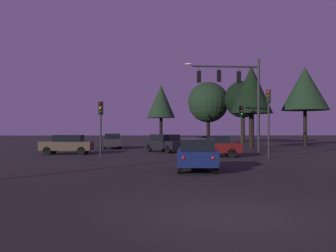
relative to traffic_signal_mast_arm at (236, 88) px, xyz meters
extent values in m
plane|color=black|center=(-4.53, 3.84, -5.19)|extent=(168.00, 168.00, 0.00)
cylinder|color=#232326|center=(1.76, 0.07, -1.45)|extent=(0.20, 0.20, 7.48)
cylinder|color=#232326|center=(-0.86, -0.05, 1.66)|extent=(5.24, 0.39, 0.14)
ellipsoid|color=#F4EACC|center=(-3.77, -0.19, 1.81)|extent=(0.56, 0.28, 0.16)
cylinder|color=#232326|center=(0.19, 0.00, 1.48)|extent=(0.05, 0.05, 0.37)
cube|color=black|center=(0.19, 0.00, 0.84)|extent=(0.31, 0.25, 0.90)
sphere|color=#4C0A0A|center=(0.18, 0.14, 1.12)|extent=(0.18, 0.18, 0.18)
sphere|color=#56380C|center=(0.18, 0.14, 0.84)|extent=(0.18, 0.18, 0.18)
sphere|color=#1EE04C|center=(0.18, 0.14, 0.56)|extent=(0.18, 0.18, 0.18)
cylinder|color=#232326|center=(-1.38, -0.08, 1.51)|extent=(0.05, 0.05, 0.29)
cube|color=black|center=(-1.38, -0.08, 0.92)|extent=(0.31, 0.25, 0.90)
sphere|color=#4C0A0A|center=(-1.39, 0.06, 1.20)|extent=(0.18, 0.18, 0.18)
sphere|color=#56380C|center=(-1.39, 0.06, 0.92)|extent=(0.18, 0.18, 0.18)
sphere|color=#1EE04C|center=(-1.39, 0.06, 0.64)|extent=(0.18, 0.18, 0.18)
cylinder|color=#232326|center=(-2.95, -0.15, 1.48)|extent=(0.05, 0.05, 0.36)
cube|color=black|center=(-2.95, -0.15, 0.85)|extent=(0.31, 0.25, 0.90)
sphere|color=#4C0A0A|center=(-2.96, -0.01, 1.13)|extent=(0.18, 0.18, 0.18)
sphere|color=#56380C|center=(-2.96, -0.01, 0.85)|extent=(0.18, 0.18, 0.18)
sphere|color=#1EE04C|center=(-2.96, -0.01, 0.57)|extent=(0.18, 0.18, 0.18)
cylinder|color=#232326|center=(1.45, 4.77, -3.61)|extent=(0.12, 0.12, 3.17)
cube|color=black|center=(1.45, 4.77, -1.57)|extent=(0.35, 0.31, 0.90)
sphere|color=#4C0A0A|center=(1.48, 4.63, -1.29)|extent=(0.18, 0.18, 0.18)
sphere|color=#56380C|center=(1.48, 4.63, -1.57)|extent=(0.18, 0.18, 0.18)
sphere|color=#1EE04C|center=(1.48, 4.63, -1.85)|extent=(0.18, 0.18, 0.18)
cylinder|color=#232326|center=(1.22, -4.38, -3.34)|extent=(0.12, 0.12, 3.71)
cube|color=black|center=(1.22, -4.38, -1.03)|extent=(0.36, 0.33, 0.90)
sphere|color=red|center=(1.17, -4.52, -0.75)|extent=(0.18, 0.18, 0.18)
sphere|color=#56380C|center=(1.17, -4.52, -1.03)|extent=(0.18, 0.18, 0.18)
sphere|color=#0C4219|center=(1.17, -4.52, -1.31)|extent=(0.18, 0.18, 0.18)
cylinder|color=#232326|center=(-10.07, -3.21, -3.70)|extent=(0.12, 0.12, 2.97)
cube|color=black|center=(-10.07, -3.21, -1.77)|extent=(0.31, 0.25, 0.90)
sphere|color=#4C0A0A|center=(-10.07, -3.35, -1.49)|extent=(0.18, 0.18, 0.18)
sphere|color=#F9A319|center=(-10.07, -3.35, -1.77)|extent=(0.18, 0.18, 0.18)
sphere|color=#0C4219|center=(-10.07, -3.35, -2.05)|extent=(0.18, 0.18, 0.18)
cube|color=#0F1947|center=(-4.29, -11.10, -4.53)|extent=(2.15, 4.43, 0.68)
cube|color=black|center=(-4.30, -11.25, -3.93)|extent=(1.74, 2.44, 0.52)
cylinder|color=black|center=(-4.98, -9.62, -4.87)|extent=(0.25, 0.65, 0.64)
cylinder|color=black|center=(-3.38, -9.75, -4.87)|extent=(0.25, 0.65, 0.64)
cylinder|color=black|center=(-5.21, -12.45, -4.87)|extent=(0.25, 0.65, 0.64)
cylinder|color=black|center=(-3.61, -12.58, -4.87)|extent=(0.25, 0.65, 0.64)
sphere|color=red|center=(-5.10, -13.20, -4.43)|extent=(0.14, 0.14, 0.14)
sphere|color=red|center=(-3.84, -13.30, -4.43)|extent=(0.14, 0.14, 0.14)
cube|color=#4C0F0F|center=(-2.38, -2.40, -4.53)|extent=(4.32, 1.96, 0.68)
cube|color=black|center=(-2.23, -2.41, -3.93)|extent=(2.36, 1.62, 0.52)
cylinder|color=black|center=(-3.81, -3.11, -4.87)|extent=(0.65, 0.23, 0.64)
cylinder|color=black|center=(-3.74, -1.55, -4.87)|extent=(0.65, 0.23, 0.64)
cylinder|color=black|center=(-1.02, -3.25, -4.87)|extent=(0.65, 0.23, 0.64)
cylinder|color=black|center=(-0.94, -1.69, -4.87)|extent=(0.65, 0.23, 0.64)
sphere|color=red|center=(-0.28, -3.12, -4.43)|extent=(0.14, 0.14, 0.14)
sphere|color=red|center=(-0.22, -1.89, -4.43)|extent=(0.14, 0.14, 0.14)
cube|color=#473828|center=(-13.29, 0.70, -4.53)|extent=(4.00, 1.84, 0.68)
cube|color=black|center=(-13.14, 0.69, -3.93)|extent=(2.17, 1.56, 0.52)
cylinder|color=black|center=(-14.62, -0.05, -4.87)|extent=(0.64, 0.21, 0.64)
cylinder|color=black|center=(-14.58, 1.50, -4.87)|extent=(0.64, 0.21, 0.64)
cylinder|color=black|center=(-12.00, -0.11, -4.87)|extent=(0.64, 0.21, 0.64)
cylinder|color=black|center=(-11.97, 1.44, -4.87)|extent=(0.64, 0.21, 0.64)
sphere|color=red|center=(-11.31, 0.04, -4.43)|extent=(0.14, 0.14, 0.14)
sphere|color=red|center=(-11.29, 1.27, -4.43)|extent=(0.14, 0.14, 0.14)
cube|color=#232328|center=(-10.74, 9.50, -4.53)|extent=(2.34, 4.74, 0.68)
cube|color=black|center=(-10.72, 9.35, -3.93)|extent=(1.81, 2.63, 0.52)
cylinder|color=black|center=(-11.70, 10.88, -4.87)|extent=(0.29, 0.66, 0.64)
cylinder|color=black|center=(-10.19, 11.09, -4.87)|extent=(0.29, 0.66, 0.64)
cylinder|color=black|center=(-11.29, 7.91, -4.87)|extent=(0.29, 0.66, 0.64)
cylinder|color=black|center=(-9.78, 8.12, -4.87)|extent=(0.29, 0.66, 0.64)
sphere|color=red|center=(-11.02, 7.16, -4.43)|extent=(0.14, 0.14, 0.14)
sphere|color=red|center=(-9.82, 7.32, -4.43)|extent=(0.14, 0.14, 0.14)
cube|color=black|center=(-5.41, 3.23, -4.53)|extent=(3.89, 4.50, 0.68)
cube|color=black|center=(-5.50, 3.35, -3.93)|extent=(2.57, 2.76, 0.52)
cylinder|color=black|center=(-3.96, 2.54, -4.87)|extent=(0.53, 0.64, 0.64)
cylinder|color=black|center=(-5.28, 1.63, -4.87)|extent=(0.53, 0.64, 0.64)
cylinder|color=black|center=(-5.55, 4.83, -4.87)|extent=(0.53, 0.64, 0.64)
cylinder|color=black|center=(-6.87, 3.92, -4.87)|extent=(0.53, 0.64, 0.64)
sphere|color=red|center=(-6.10, 5.33, -4.43)|extent=(0.14, 0.14, 0.14)
sphere|color=red|center=(-7.14, 4.61, -4.43)|extent=(0.14, 0.14, 0.14)
cylinder|color=black|center=(4.83, 18.80, -3.12)|extent=(0.48, 0.48, 4.14)
sphere|color=black|center=(4.83, 18.80, 0.59)|extent=(4.70, 4.70, 4.70)
cylinder|color=black|center=(0.90, 22.50, -3.33)|extent=(0.46, 0.46, 3.72)
sphere|color=black|center=(0.90, 22.50, 0.47)|extent=(5.56, 5.56, 5.56)
cylinder|color=black|center=(3.47, 9.04, -3.40)|extent=(0.51, 0.51, 3.58)
cone|color=black|center=(3.47, 9.04, 0.84)|extent=(4.31, 4.31, 4.91)
cylinder|color=black|center=(-5.72, 12.97, -3.57)|extent=(0.35, 0.35, 3.25)
cone|color=black|center=(-5.72, 12.97, -0.11)|extent=(3.12, 3.12, 3.66)
cylinder|color=black|center=(10.86, 13.72, -3.12)|extent=(0.40, 0.40, 4.14)
cone|color=black|center=(10.86, 13.72, 1.44)|extent=(5.38, 5.38, 4.99)
camera|label=1|loc=(-6.26, -29.39, -3.20)|focal=40.63mm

